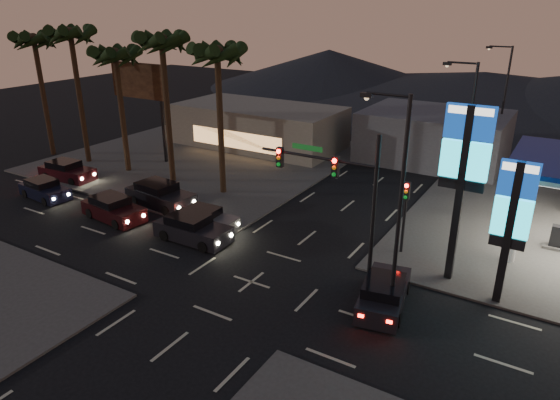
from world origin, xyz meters
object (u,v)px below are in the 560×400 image
Objects in this scene: car_lane_a_rear at (44,189)px; suv_station at (384,293)px; traffic_signal_mast at (340,188)px; car_lane_b_front at (205,219)px; car_lane_b_mid at (160,195)px; pylon_sign_tall at (464,160)px; car_lane_a_mid at (113,209)px; car_lane_b_rear at (67,171)px; pylon_sign_short at (513,212)px; car_lane_a_front at (192,229)px.

car_lane_a_rear is 0.93× the size of suv_station.
suv_station is at bearing -12.09° from traffic_signal_mast.
car_lane_b_mid reaches higher than car_lane_b_front.
pylon_sign_tall reaches higher than traffic_signal_mast.
pylon_sign_tall is 1.12× the size of traffic_signal_mast.
car_lane_a_rear is (-7.25, 0.04, -0.06)m from car_lane_a_mid.
suv_station is at bearing -1.31° from car_lane_a_rear.
traffic_signal_mast is 1.66× the size of car_lane_a_mid.
suv_station is at bearing -8.22° from car_lane_b_rear.
pylon_sign_short is 1.31× the size of car_lane_b_mid.
car_lane_b_mid is at bearing 165.39° from car_lane_b_front.
car_lane_a_mid is 3.41m from car_lane_b_mid.
car_lane_a_mid is at bearing -0.30° from car_lane_a_rear.
traffic_signal_mast is 1.66× the size of car_lane_a_front.
pylon_sign_tall is 2.05× the size of car_lane_a_rear.
pylon_sign_tall is 6.02m from traffic_signal_mast.
car_lane_a_front is at bearing -28.75° from car_lane_b_mid.
suv_station reaches higher than car_lane_a_rear.
traffic_signal_mast is at bearing -0.01° from car_lane_a_rear.
car_lane_b_mid is at bearing -1.40° from car_lane_b_rear.
pylon_sign_short is 30.88m from car_lane_a_rear.
car_lane_a_mid is (-6.52, -0.25, -0.01)m from car_lane_a_front.
pylon_sign_short is at bearing -1.68° from car_lane_b_rear.
car_lane_a_front reaches higher than car_lane_a_rear.
car_lane_a_front reaches higher than suv_station.
traffic_signal_mast is 25.96m from car_lane_b_rear.
car_lane_b_rear is (-32.57, 0.95, -3.95)m from pylon_sign_short.
car_lane_b_mid is (-14.97, 3.21, -4.44)m from traffic_signal_mast.
car_lane_b_rear is (-15.82, 3.25, -0.01)m from car_lane_a_front.
pylon_sign_short is 1.48× the size of suv_station.
car_lane_b_mid is 1.11× the size of car_lane_b_rear.
car_lane_a_front is 6.52m from car_lane_a_mid.
car_lane_b_front is 0.89× the size of car_lane_b_rear.
pylon_sign_tall reaches higher than pylon_sign_short.
pylon_sign_tall is 1.90× the size of suv_station.
pylon_sign_short is at bearing -1.81° from car_lane_b_mid.
car_lane_a_front is 1.00× the size of car_lane_b_rear.
car_lane_b_rear reaches higher than car_lane_b_front.
suv_station is (-4.49, -3.10, -3.96)m from pylon_sign_short.
car_lane_a_rear is at bearing -172.01° from car_lane_b_front.
pylon_sign_tall is 1.69× the size of car_lane_b_mid.
car_lane_a_rear is at bearing 179.99° from traffic_signal_mast.
car_lane_b_front is at bearing -5.85° from car_lane_b_rear.
car_lane_b_front is 15.53m from car_lane_b_rear.
suv_station is (28.08, -4.06, -0.02)m from car_lane_b_rear.
car_lane_b_rear is at bearing -179.91° from pylon_sign_tall.
pylon_sign_tall is 21.82m from car_lane_a_mid.
pylon_sign_short reaches higher than car_lane_a_rear.
car_lane_a_mid is at bearing -170.31° from pylon_sign_tall.
traffic_signal_mast reaches higher than suv_station.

